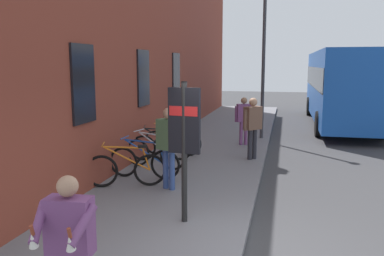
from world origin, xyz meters
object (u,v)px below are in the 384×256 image
(bicycle_beside_lamp, at_px, (172,142))
(pedestrian_crossing_street, at_px, (253,122))
(city_bus, at_px, (342,83))
(pedestrian_near_bus, at_px, (244,116))
(transit_info_sign, at_px, (184,130))
(bicycle_far_end, at_px, (144,162))
(tourist_with_hotdogs, at_px, (69,236))
(bicycle_leaning_wall, at_px, (155,153))
(street_lamp, at_px, (264,46))
(bicycle_mid_rack, at_px, (126,169))
(bicycle_under_window, at_px, (162,147))
(pedestrian_by_facade, at_px, (168,140))

(bicycle_beside_lamp, relative_size, pedestrian_crossing_street, 1.01)
(city_bus, bearing_deg, pedestrian_near_bus, 148.30)
(pedestrian_near_bus, bearing_deg, pedestrian_crossing_street, -167.10)
(transit_info_sign, xyz_separation_m, pedestrian_near_bus, (6.83, -0.29, -0.63))
(bicycle_far_end, bearing_deg, tourist_with_hotdogs, -167.72)
(bicycle_leaning_wall, bearing_deg, bicycle_beside_lamp, -0.87)
(pedestrian_near_bus, distance_m, street_lamp, 2.79)
(bicycle_mid_rack, relative_size, transit_info_sign, 0.70)
(bicycle_mid_rack, height_order, city_bus, city_bus)
(bicycle_leaning_wall, height_order, bicycle_under_window, same)
(bicycle_leaning_wall, distance_m, bicycle_under_window, 0.86)
(pedestrian_crossing_street, bearing_deg, tourist_with_hotdogs, 171.49)
(bicycle_beside_lamp, xyz_separation_m, transit_info_sign, (-4.82, -1.60, 1.21))
(pedestrian_near_bus, bearing_deg, bicycle_far_end, 157.57)
(city_bus, relative_size, pedestrian_by_facade, 5.94)
(street_lamp, bearing_deg, bicycle_far_end, 158.16)
(transit_info_sign, bearing_deg, bicycle_mid_rack, 47.10)
(street_lamp, bearing_deg, pedestrian_crossing_street, 179.07)
(pedestrian_near_bus, bearing_deg, tourist_with_hotdogs, 175.87)
(bicycle_leaning_wall, bearing_deg, bicycle_far_end, -176.90)
(bicycle_far_end, height_order, bicycle_under_window, same)
(bicycle_far_end, distance_m, pedestrian_by_facade, 1.24)
(bicycle_leaning_wall, height_order, transit_info_sign, transit_info_sign)
(pedestrian_crossing_street, distance_m, tourist_with_hotdogs, 7.89)
(pedestrian_near_bus, height_order, pedestrian_by_facade, pedestrian_by_facade)
(pedestrian_by_facade, bearing_deg, bicycle_far_end, 50.42)
(bicycle_beside_lamp, distance_m, city_bus, 10.08)
(bicycle_mid_rack, distance_m, pedestrian_by_facade, 1.18)
(bicycle_leaning_wall, relative_size, bicycle_beside_lamp, 0.98)
(bicycle_mid_rack, height_order, bicycle_beside_lamp, same)
(bicycle_leaning_wall, xyz_separation_m, pedestrian_by_facade, (-1.60, -0.85, 0.69))
(bicycle_mid_rack, distance_m, pedestrian_near_bus, 5.63)
(bicycle_under_window, distance_m, city_bus, 10.70)
(pedestrian_by_facade, distance_m, pedestrian_crossing_street, 3.51)
(bicycle_beside_lamp, xyz_separation_m, tourist_with_hotdogs, (-7.79, -1.18, 0.60))
(city_bus, bearing_deg, bicycle_mid_rack, 152.88)
(bicycle_far_end, height_order, street_lamp, street_lamp)
(city_bus, xyz_separation_m, street_lamp, (-4.76, 3.30, 1.52))
(city_bus, height_order, street_lamp, street_lamp)
(pedestrian_crossing_street, relative_size, street_lamp, 0.31)
(tourist_with_hotdogs, bearing_deg, pedestrian_crossing_street, -8.51)
(bicycle_leaning_wall, distance_m, tourist_with_hotdogs, 6.38)
(bicycle_mid_rack, xyz_separation_m, city_bus, (11.39, -5.84, 1.41))
(pedestrian_by_facade, bearing_deg, tourist_with_hotdogs, -175.64)
(bicycle_under_window, bearing_deg, tourist_with_hotdogs, -169.78)
(bicycle_beside_lamp, height_order, pedestrian_crossing_street, pedestrian_crossing_street)
(bicycle_leaning_wall, relative_size, street_lamp, 0.31)
(bicycle_mid_rack, relative_size, pedestrian_crossing_street, 0.97)
(bicycle_mid_rack, bearing_deg, bicycle_beside_lamp, -2.40)
(bicycle_mid_rack, distance_m, transit_info_sign, 2.66)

